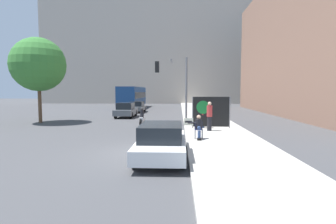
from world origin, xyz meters
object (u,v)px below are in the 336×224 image
city_bus_on_road (133,96)px  street_tree_near_curb (38,65)px  traffic_light_pole (175,79)px  parked_car_curbside (162,141)px  jogger_on_sidewalk (209,116)px  protest_banner (211,112)px  pedestrian_behind (202,114)px  car_on_road_midblock (137,107)px  car_on_road_nearest (126,110)px  seated_protester (198,126)px  motorcycle_on_road (142,118)px

city_bus_on_road → street_tree_near_curb: bearing=-102.8°
city_bus_on_road → street_tree_near_curb: (-4.33, -19.12, 2.93)m
traffic_light_pole → parked_car_curbside: traffic_light_pole is taller
jogger_on_sidewalk → protest_banner: 1.19m
pedestrian_behind → city_bus_on_road: (-8.80, 22.77, 0.79)m
pedestrian_behind → traffic_light_pole: 4.02m
pedestrian_behind → car_on_road_midblock: (-6.82, 14.69, -0.40)m
car_on_road_nearest → car_on_road_midblock: bearing=89.0°
car_on_road_midblock → city_bus_on_road: (-1.99, 8.08, 1.18)m
seated_protester → motorcycle_on_road: (-3.83, 6.37, -0.27)m
traffic_light_pole → street_tree_near_curb: size_ratio=0.72×
traffic_light_pole → motorcycle_on_road: (-2.48, -0.31, -2.98)m
car_on_road_nearest → street_tree_near_curb: size_ratio=0.59×
pedestrian_behind → motorcycle_on_road: 4.96m
pedestrian_behind → street_tree_near_curb: bearing=-105.7°
protest_banner → street_tree_near_curb: (-13.68, 3.81, 3.53)m
jogger_on_sidewalk → traffic_light_pole: bearing=-40.8°
seated_protester → jogger_on_sidewalk: 2.97m
protest_banner → car_on_road_nearest: size_ratio=0.61×
parked_car_curbside → motorcycle_on_road: 9.97m
seated_protester → jogger_on_sidewalk: jogger_on_sidewalk is taller
protest_banner → motorcycle_on_road: 5.53m
seated_protester → parked_car_curbside: bearing=-128.2°
car_on_road_midblock → traffic_light_pole: bearing=-68.0°
pedestrian_behind → street_tree_near_curb: 14.13m
car_on_road_midblock → seated_protester: bearing=-71.6°
jogger_on_sidewalk → street_tree_near_curb: 14.81m
car_on_road_midblock → parked_car_curbside: bearing=-78.3°
car_on_road_nearest → motorcycle_on_road: car_on_road_nearest is taller
jogger_on_sidewalk → city_bus_on_road: size_ratio=0.16×
pedestrian_behind → car_on_road_nearest: 10.94m
jogger_on_sidewalk → motorcycle_on_road: jogger_on_sidewalk is taller
seated_protester → car_on_road_midblock: size_ratio=0.28×
pedestrian_behind → protest_banner: (0.54, -0.15, 0.18)m
parked_car_curbside → car_on_road_nearest: size_ratio=1.13×
city_bus_on_road → jogger_on_sidewalk: bearing=-69.3°
parked_car_curbside → car_on_road_nearest: 16.64m
parked_car_curbside → car_on_road_midblock: (-4.58, 22.20, -0.00)m
protest_banner → car_on_road_midblock: size_ratio=0.58×
traffic_light_pole → motorcycle_on_road: bearing=-172.8°
car_on_road_nearest → street_tree_near_curb: 8.85m
parked_car_curbside → street_tree_near_curb: size_ratio=0.66×
protest_banner → parked_car_curbside: protest_banner is taller
car_on_road_midblock → street_tree_near_curb: size_ratio=0.62×
street_tree_near_curb → car_on_road_midblock: bearing=60.2°
traffic_light_pole → street_tree_near_curb: bearing=174.3°
pedestrian_behind → motorcycle_on_road: size_ratio=0.82×
seated_protester → pedestrian_behind: (0.57, 4.14, 0.25)m
motorcycle_on_road → street_tree_near_curb: size_ratio=0.31×
seated_protester → car_on_road_nearest: car_on_road_nearest is taller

